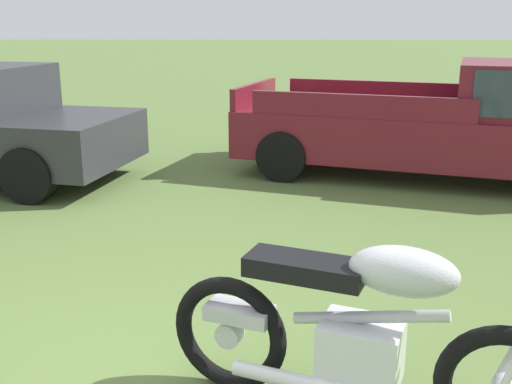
{
  "coord_description": "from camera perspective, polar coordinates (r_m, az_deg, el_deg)",
  "views": [
    {
      "loc": [
        0.77,
        -2.61,
        1.98
      ],
      "look_at": [
        0.67,
        2.1,
        0.65
      ],
      "focal_mm": 42.94,
      "sensor_mm": 36.0,
      "label": 1
    }
  ],
  "objects": [
    {
      "name": "motorcycle_silver",
      "position": [
        3.14,
        9.88,
        -12.86
      ],
      "size": [
        1.96,
        1.01,
        1.02
      ],
      "rotation": [
        0.0,
        0.0,
        -0.37
      ],
      "color": "black",
      "rests_on": "ground"
    },
    {
      "name": "pickup_truck_burgundy",
      "position": [
        8.16,
        19.58,
        6.23
      ],
      "size": [
        5.61,
        3.33,
        1.49
      ],
      "rotation": [
        0.0,
        0.0,
        -0.31
      ],
      "color": "maroon",
      "rests_on": "ground"
    }
  ]
}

